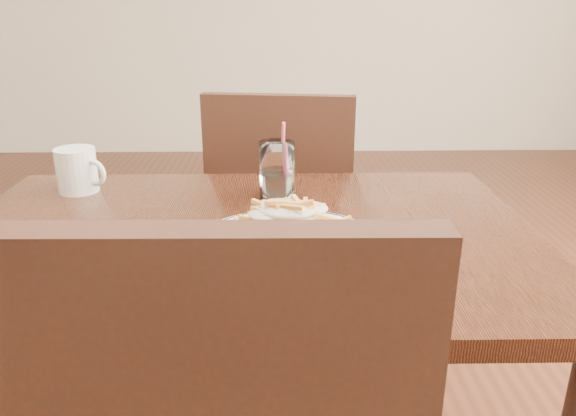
{
  "coord_description": "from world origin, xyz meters",
  "views": [
    {
      "loc": [
        0.07,
        -1.06,
        1.2
      ],
      "look_at": [
        0.09,
        -0.06,
        0.82
      ],
      "focal_mm": 35.0,
      "sensor_mm": 36.0,
      "label": 1
    }
  ],
  "objects_px": {
    "table": "(245,265)",
    "fries_plate": "(288,236)",
    "coffee_mug": "(78,170)",
    "water_glass": "(277,173)",
    "chair_far": "(283,217)",
    "loaded_fries": "(288,215)"
  },
  "relations": [
    {
      "from": "water_glass",
      "to": "loaded_fries",
      "type": "bearing_deg",
      "value": -85.49
    },
    {
      "from": "fries_plate",
      "to": "chair_far",
      "type": "bearing_deg",
      "value": 90.31
    },
    {
      "from": "table",
      "to": "coffee_mug",
      "type": "relative_size",
      "value": 9.12
    },
    {
      "from": "chair_far",
      "to": "fries_plate",
      "type": "height_order",
      "value": "chair_far"
    },
    {
      "from": "chair_far",
      "to": "coffee_mug",
      "type": "height_order",
      "value": "chair_far"
    },
    {
      "from": "table",
      "to": "coffee_mug",
      "type": "height_order",
      "value": "coffee_mug"
    },
    {
      "from": "fries_plate",
      "to": "coffee_mug",
      "type": "bearing_deg",
      "value": 148.07
    },
    {
      "from": "fries_plate",
      "to": "coffee_mug",
      "type": "distance_m",
      "value": 0.6
    },
    {
      "from": "chair_far",
      "to": "water_glass",
      "type": "xyz_separation_m",
      "value": [
        -0.02,
        -0.41,
        0.27
      ]
    },
    {
      "from": "table",
      "to": "fries_plate",
      "type": "bearing_deg",
      "value": -32.29
    },
    {
      "from": "loaded_fries",
      "to": "fries_plate",
      "type": "bearing_deg",
      "value": -90.0
    },
    {
      "from": "chair_far",
      "to": "fries_plate",
      "type": "relative_size",
      "value": 2.51
    },
    {
      "from": "chair_far",
      "to": "coffee_mug",
      "type": "relative_size",
      "value": 7.19
    },
    {
      "from": "table",
      "to": "chair_far",
      "type": "distance_m",
      "value": 0.64
    },
    {
      "from": "table",
      "to": "fries_plate",
      "type": "relative_size",
      "value": 3.18
    },
    {
      "from": "table",
      "to": "coffee_mug",
      "type": "xyz_separation_m",
      "value": [
        -0.42,
        0.26,
        0.13
      ]
    },
    {
      "from": "table",
      "to": "chair_far",
      "type": "bearing_deg",
      "value": 82.07
    },
    {
      "from": "table",
      "to": "water_glass",
      "type": "height_order",
      "value": "water_glass"
    },
    {
      "from": "chair_far",
      "to": "water_glass",
      "type": "relative_size",
      "value": 5.17
    },
    {
      "from": "fries_plate",
      "to": "loaded_fries",
      "type": "height_order",
      "value": "loaded_fries"
    },
    {
      "from": "table",
      "to": "water_glass",
      "type": "xyz_separation_m",
      "value": [
        0.07,
        0.21,
        0.14
      ]
    },
    {
      "from": "table",
      "to": "fries_plate",
      "type": "height_order",
      "value": "fries_plate"
    }
  ]
}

